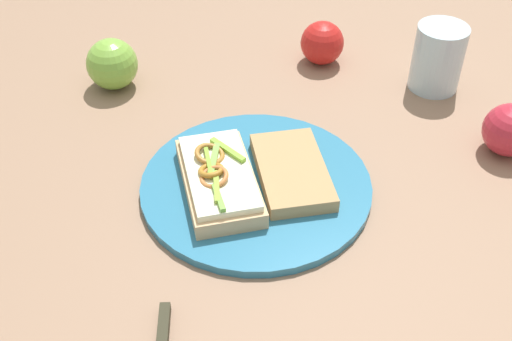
{
  "coord_description": "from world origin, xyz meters",
  "views": [
    {
      "loc": [
        -0.29,
        -0.53,
        0.55
      ],
      "look_at": [
        0.0,
        0.0,
        0.03
      ],
      "focal_mm": 45.13,
      "sensor_mm": 36.0,
      "label": 1
    }
  ],
  "objects_px": {
    "plate": "(256,186)",
    "apple_1": "(510,130)",
    "knife": "(163,338)",
    "apple_0": "(322,43)",
    "sandwich": "(219,179)",
    "apple_2": "(112,64)",
    "bread_slice_side": "(292,171)",
    "drinking_glass": "(438,58)"
  },
  "relations": [
    {
      "from": "plate",
      "to": "apple_0",
      "type": "height_order",
      "value": "apple_0"
    },
    {
      "from": "apple_2",
      "to": "bread_slice_side",
      "type": "bearing_deg",
      "value": -69.15
    },
    {
      "from": "sandwich",
      "to": "bread_slice_side",
      "type": "height_order",
      "value": "sandwich"
    },
    {
      "from": "sandwich",
      "to": "plate",
      "type": "bearing_deg",
      "value": -90.31
    },
    {
      "from": "bread_slice_side",
      "to": "drinking_glass",
      "type": "distance_m",
      "value": 0.32
    },
    {
      "from": "sandwich",
      "to": "bread_slice_side",
      "type": "relative_size",
      "value": 1.23
    },
    {
      "from": "knife",
      "to": "sandwich",
      "type": "bearing_deg",
      "value": 165.5
    },
    {
      "from": "plate",
      "to": "apple_1",
      "type": "xyz_separation_m",
      "value": [
        0.33,
        -0.09,
        0.03
      ]
    },
    {
      "from": "apple_2",
      "to": "sandwich",
      "type": "bearing_deg",
      "value": -83.74
    },
    {
      "from": "apple_1",
      "to": "drinking_glass",
      "type": "relative_size",
      "value": 0.71
    },
    {
      "from": "apple_0",
      "to": "knife",
      "type": "height_order",
      "value": "apple_0"
    },
    {
      "from": "sandwich",
      "to": "knife",
      "type": "height_order",
      "value": "sandwich"
    },
    {
      "from": "plate",
      "to": "apple_0",
      "type": "xyz_separation_m",
      "value": [
        0.24,
        0.22,
        0.03
      ]
    },
    {
      "from": "plate",
      "to": "drinking_glass",
      "type": "xyz_separation_m",
      "value": [
        0.35,
        0.08,
        0.04
      ]
    },
    {
      "from": "plate",
      "to": "apple_2",
      "type": "height_order",
      "value": "apple_2"
    },
    {
      "from": "knife",
      "to": "apple_0",
      "type": "bearing_deg",
      "value": 157.44
    },
    {
      "from": "sandwich",
      "to": "apple_1",
      "type": "distance_m",
      "value": 0.39
    },
    {
      "from": "plate",
      "to": "bread_slice_side",
      "type": "bearing_deg",
      "value": -15.12
    },
    {
      "from": "plate",
      "to": "apple_1",
      "type": "height_order",
      "value": "apple_1"
    },
    {
      "from": "sandwich",
      "to": "bread_slice_side",
      "type": "xyz_separation_m",
      "value": [
        0.09,
        -0.02,
        -0.01
      ]
    },
    {
      "from": "apple_0",
      "to": "sandwich",
      "type": "bearing_deg",
      "value": -144.0
    },
    {
      "from": "bread_slice_side",
      "to": "knife",
      "type": "relative_size",
      "value": 1.42
    },
    {
      "from": "drinking_glass",
      "to": "knife",
      "type": "distance_m",
      "value": 0.59
    },
    {
      "from": "plate",
      "to": "apple_1",
      "type": "relative_size",
      "value": 4.08
    },
    {
      "from": "sandwich",
      "to": "drinking_glass",
      "type": "bearing_deg",
      "value": -65.65
    },
    {
      "from": "sandwich",
      "to": "apple_2",
      "type": "bearing_deg",
      "value": 21.38
    },
    {
      "from": "apple_1",
      "to": "knife",
      "type": "distance_m",
      "value": 0.53
    },
    {
      "from": "plate",
      "to": "sandwich",
      "type": "height_order",
      "value": "sandwich"
    },
    {
      "from": "apple_0",
      "to": "drinking_glass",
      "type": "bearing_deg",
      "value": -51.73
    },
    {
      "from": "plate",
      "to": "bread_slice_side",
      "type": "xyz_separation_m",
      "value": [
        0.04,
        -0.01,
        0.02
      ]
    },
    {
      "from": "plate",
      "to": "knife",
      "type": "relative_size",
      "value": 2.85
    },
    {
      "from": "apple_1",
      "to": "knife",
      "type": "xyz_separation_m",
      "value": [
        -0.52,
        -0.06,
        -0.03
      ]
    },
    {
      "from": "sandwich",
      "to": "apple_1",
      "type": "height_order",
      "value": "apple_1"
    },
    {
      "from": "plate",
      "to": "knife",
      "type": "distance_m",
      "value": 0.24
    },
    {
      "from": "plate",
      "to": "apple_0",
      "type": "relative_size",
      "value": 4.21
    },
    {
      "from": "bread_slice_side",
      "to": "knife",
      "type": "bearing_deg",
      "value": 139.4
    },
    {
      "from": "apple_0",
      "to": "plate",
      "type": "bearing_deg",
      "value": -137.49
    },
    {
      "from": "bread_slice_side",
      "to": "sandwich",
      "type": "bearing_deg",
      "value": 93.01
    },
    {
      "from": "knife",
      "to": "apple_1",
      "type": "bearing_deg",
      "value": 123.1
    },
    {
      "from": "plate",
      "to": "apple_2",
      "type": "xyz_separation_m",
      "value": [
        -0.08,
        0.31,
        0.03
      ]
    },
    {
      "from": "apple_1",
      "to": "knife",
      "type": "height_order",
      "value": "apple_1"
    },
    {
      "from": "apple_0",
      "to": "apple_1",
      "type": "xyz_separation_m",
      "value": [
        0.09,
        -0.31,
        0.0
      ]
    }
  ]
}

